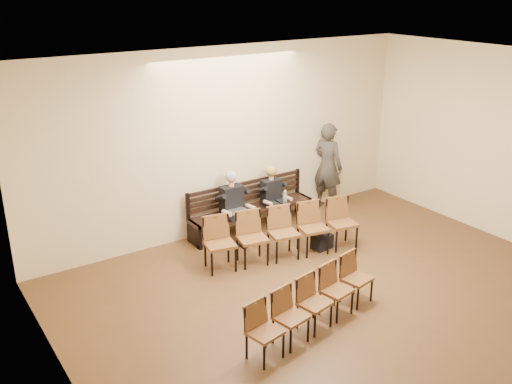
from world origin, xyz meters
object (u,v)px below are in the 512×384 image
bench (252,219)px  passerby (328,160)px  bag (322,242)px  seated_woman (274,201)px  seated_man (234,207)px  laptop (238,211)px  chair_row_back (315,304)px  water_bottle (285,202)px  chair_row_front (284,234)px

bench → passerby: bearing=2.9°
bag → seated_woman: bearing=97.1°
seated_man → seated_woman: (0.90, 0.00, -0.08)m
laptop → seated_man: bearing=85.9°
seated_man → chair_row_back: (-0.65, -3.15, -0.24)m
seated_man → chair_row_back: size_ratio=0.53×
bench → passerby: (1.96, 0.10, 0.83)m
chair_row_back → water_bottle: bearing=49.5°
bag → passerby: (1.37, 1.50, 0.93)m
passerby → chair_row_back: 4.62m
bench → chair_row_front: bearing=-98.6°
bench → chair_row_back: 3.46m
seated_woman → seated_man: bearing=180.0°
seated_woman → bag: size_ratio=3.04×
seated_woman → water_bottle: 0.24m
laptop → seated_woman: bearing=12.5°
chair_row_front → passerby: bearing=44.9°
bag → chair_row_back: 2.55m
laptop → chair_row_back: (-0.63, -3.01, -0.19)m
seated_woman → bag: (0.16, -1.28, -0.41)m
bench → bag: 1.52m
water_bottle → bag: size_ratio=0.67×
bag → passerby: size_ratio=0.17×
bag → seated_man: bearing=129.6°
water_bottle → chair_row_back: 3.38m
bag → chair_row_front: bearing=172.3°
water_bottle → passerby: (1.42, 0.43, 0.49)m
seated_woman → laptop: (-0.92, -0.14, 0.03)m
bench → water_bottle: bearing=-31.4°
bench → seated_woman: bearing=-15.3°
passerby → chair_row_back: passerby is taller
seated_woman → passerby: bearing=8.2°
water_bottle → chair_row_back: bearing=-119.5°
water_bottle → chair_row_back: (-1.66, -2.94, -0.19)m
bench → laptop: 0.65m
seated_man → water_bottle: (1.01, -0.21, -0.05)m
water_bottle → bag: (0.05, -1.07, -0.44)m
seated_woman → water_bottle: (0.11, -0.21, 0.02)m
seated_man → bag: seated_man is taller
seated_woman → chair_row_front: 1.34m
bench → seated_man: 0.62m
water_bottle → chair_row_front: (-0.74, -0.96, -0.12)m
water_bottle → bag: water_bottle is taller
passerby → chair_row_front: passerby is taller
laptop → water_bottle: size_ratio=1.47×
laptop → water_bottle: 1.03m
bag → chair_row_back: bearing=-132.5°
bench → passerby: 2.14m
bench → water_bottle: size_ratio=10.76×
water_bottle → passerby: size_ratio=0.11×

